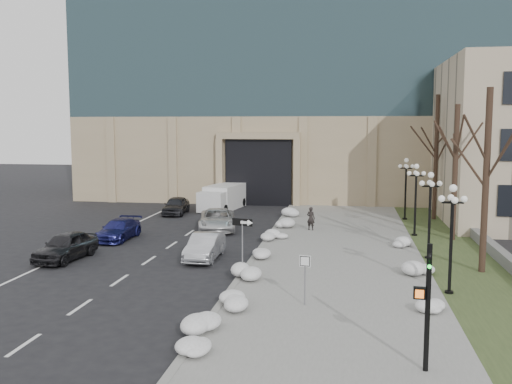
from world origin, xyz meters
The scene contains 35 objects.
ground centered at (0.00, 0.00, 0.00)m, with size 160.00×160.00×0.00m, color black.
sidewalk centered at (3.50, 14.00, 0.06)m, with size 9.00×40.00×0.12m, color gray.
curb centered at (-1.00, 14.00, 0.07)m, with size 0.30×40.00×0.14m, color gray.
grass_strip centered at (10.00, 14.00, 0.05)m, with size 4.00×40.00×0.10m, color #334120.
stone_wall centered at (12.00, 16.00, 0.35)m, with size 0.50×30.00×0.70m, color slate.
office_tower centered at (-2.01, 43.58, 18.49)m, with size 40.00×24.70×36.00m.
car_a centered at (-10.96, 9.46, 0.76)m, with size 1.78×4.43×1.51m, color black.
car_b centered at (-3.61, 10.80, 0.69)m, with size 1.46×4.19×1.38m, color #B5B7BE.
car_c centered at (-10.34, 15.11, 0.63)m, with size 1.77×4.36×1.27m, color navy.
car_d centered at (-4.91, 19.36, 0.73)m, with size 2.42×5.25×1.46m, color silver.
car_e centered at (-9.83, 25.74, 0.72)m, with size 1.70×4.21×1.44m, color #2B2B30.
pedestrian centered at (1.53, 19.77, 0.91)m, with size 0.58×0.38×1.59m, color black.
box_truck centered at (-6.66, 29.27, 1.00)m, with size 3.23×6.77×2.06m.
one_way_sign centered at (-0.73, 7.27, 2.36)m, with size 1.06×0.43×2.86m.
keep_sign centered at (2.35, 3.35, 1.56)m, with size 0.46×0.12×2.13m.
traffic_signal centered at (6.24, -2.18, 1.92)m, with size 0.66×0.88×3.87m.
snow_clump_a centered at (-0.60, -2.13, 0.30)m, with size 1.10×1.60×0.36m, color white.
snow_clump_b centered at (-0.51, 2.73, 0.30)m, with size 1.10×1.60×0.36m, color white.
snow_clump_c centered at (-0.72, 7.07, 0.30)m, with size 1.10×1.60×0.36m, color white.
snow_clump_d centered at (-0.55, 11.42, 0.30)m, with size 1.10×1.60×0.36m, color white.
snow_clump_e centered at (-0.53, 16.07, 0.30)m, with size 1.10×1.60×0.36m, color white.
snow_clump_f centered at (-0.53, 20.03, 0.30)m, with size 1.10×1.60×0.36m, color white.
snow_clump_g centered at (-0.54, 25.44, 0.30)m, with size 1.10×1.60×0.36m, color white.
snow_clump_h centered at (7.37, 3.34, 0.30)m, with size 1.10×1.60×0.36m, color white.
snow_clump_i centered at (7.45, 8.95, 0.30)m, with size 1.10×1.60×0.36m, color white.
snow_clump_j centered at (7.31, 15.29, 0.30)m, with size 1.10×1.60×0.36m, color white.
snow_clump_k centered at (-0.73, 0.19, 0.30)m, with size 1.10×1.60×0.36m, color white.
snow_clump_l centered at (-0.56, 25.61, 0.30)m, with size 1.10×1.60×0.36m, color white.
lamppost_a centered at (8.30, 6.00, 3.07)m, with size 1.18×1.18×4.76m.
lamppost_b centered at (8.30, 12.50, 3.07)m, with size 1.18×1.18×4.76m.
lamppost_c centered at (8.30, 19.00, 3.07)m, with size 1.18×1.18×4.76m.
lamppost_d centered at (8.30, 25.50, 3.07)m, with size 1.18×1.18×4.76m.
tree_near centered at (10.50, 10.00, 5.83)m, with size 3.20×3.20×9.00m.
tree_mid centered at (10.50, 18.00, 5.50)m, with size 3.20×3.20×8.50m.
tree_far centered at (10.50, 26.00, 6.15)m, with size 3.20×3.20×9.50m.
Camera 1 is at (3.94, -18.60, 7.20)m, focal length 40.00 mm.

